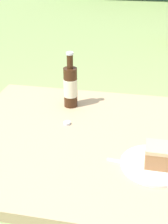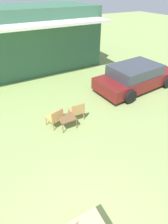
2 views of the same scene
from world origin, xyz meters
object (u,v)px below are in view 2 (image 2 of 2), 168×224
(parked_car, at_px, (136,77))
(wicker_chair_plain, at_px, (77,110))
(wicker_chair_cushioned, at_px, (55,117))
(garden_side_table, at_px, (67,119))

(parked_car, xyz_separation_m, wicker_chair_plain, (-3.75, -0.92, -0.18))
(parked_car, relative_size, wicker_chair_plain, 5.82)
(wicker_chair_cushioned, height_order, wicker_chair_plain, same)
(parked_car, xyz_separation_m, garden_side_table, (-4.29, -1.16, -0.21))
(parked_car, relative_size, wicker_chair_cushioned, 5.82)
(garden_side_table, bearing_deg, wicker_chair_cushioned, 142.08)
(parked_car, distance_m, garden_side_table, 4.45)
(wicker_chair_cushioned, distance_m, wicker_chair_plain, 0.88)
(parked_car, height_order, garden_side_table, parked_car)
(wicker_chair_cushioned, bearing_deg, wicker_chair_plain, 162.72)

